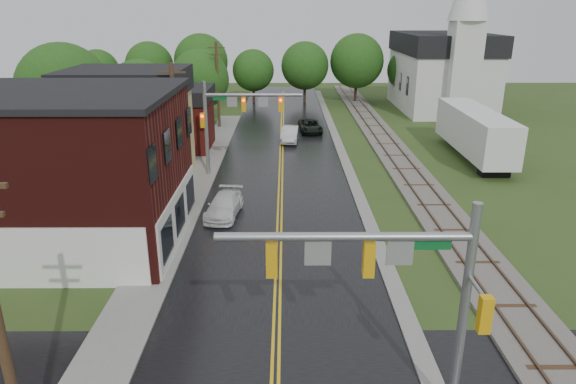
{
  "coord_description": "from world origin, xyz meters",
  "views": [
    {
      "loc": [
        0.38,
        -10.95,
        12.14
      ],
      "look_at": [
        0.49,
        13.26,
        3.5
      ],
      "focal_mm": 32.0,
      "sensor_mm": 36.0,
      "label": 1
    }
  ],
  "objects_px": {
    "brick_building": "(42,170)",
    "suv_dark": "(310,126)",
    "sedan_silver": "(290,134)",
    "tree_left_b": "(66,92)",
    "tree_left_e": "(201,80)",
    "utility_pole_b": "(176,130)",
    "church": "(445,64)",
    "tree_left_c": "(141,92)",
    "traffic_signal_near": "(394,276)",
    "semi_trailer": "(475,131)",
    "traffic_signal_far": "(234,111)",
    "utility_pole_c": "(218,84)",
    "pickup_white": "(224,206)"
  },
  "relations": [
    {
      "from": "sedan_silver",
      "to": "traffic_signal_near",
      "type": "bearing_deg",
      "value": -80.97
    },
    {
      "from": "brick_building",
      "to": "sedan_silver",
      "type": "distance_m",
      "value": 26.5
    },
    {
      "from": "tree_left_b",
      "to": "semi_trailer",
      "type": "height_order",
      "value": "tree_left_b"
    },
    {
      "from": "tree_left_e",
      "to": "pickup_white",
      "type": "bearing_deg",
      "value": -78.75
    },
    {
      "from": "church",
      "to": "tree_left_e",
      "type": "height_order",
      "value": "church"
    },
    {
      "from": "church",
      "to": "sedan_silver",
      "type": "height_order",
      "value": "church"
    },
    {
      "from": "brick_building",
      "to": "tree_left_c",
      "type": "distance_m",
      "value": 24.94
    },
    {
      "from": "traffic_signal_near",
      "to": "semi_trailer",
      "type": "bearing_deg",
      "value": 66.37
    },
    {
      "from": "tree_left_e",
      "to": "semi_trailer",
      "type": "height_order",
      "value": "tree_left_e"
    },
    {
      "from": "utility_pole_c",
      "to": "semi_trailer",
      "type": "relative_size",
      "value": 0.67
    },
    {
      "from": "brick_building",
      "to": "tree_left_e",
      "type": "distance_m",
      "value": 31.12
    },
    {
      "from": "tree_left_e",
      "to": "semi_trailer",
      "type": "relative_size",
      "value": 0.61
    },
    {
      "from": "traffic_signal_far",
      "to": "suv_dark",
      "type": "distance_m",
      "value": 16.56
    },
    {
      "from": "brick_building",
      "to": "tree_left_e",
      "type": "xyz_separation_m",
      "value": [
        3.64,
        30.9,
        0.66
      ]
    },
    {
      "from": "utility_pole_c",
      "to": "pickup_white",
      "type": "height_order",
      "value": "utility_pole_c"
    },
    {
      "from": "brick_building",
      "to": "tree_left_c",
      "type": "bearing_deg",
      "value": 93.14
    },
    {
      "from": "tree_left_b",
      "to": "sedan_silver",
      "type": "bearing_deg",
      "value": 17.2
    },
    {
      "from": "suv_dark",
      "to": "tree_left_e",
      "type": "bearing_deg",
      "value": 154.92
    },
    {
      "from": "brick_building",
      "to": "traffic_signal_near",
      "type": "distance_m",
      "value": 20.6
    },
    {
      "from": "brick_building",
      "to": "pickup_white",
      "type": "relative_size",
      "value": 3.17
    },
    {
      "from": "church",
      "to": "sedan_silver",
      "type": "relative_size",
      "value": 4.48
    },
    {
      "from": "tree_left_b",
      "to": "suv_dark",
      "type": "height_order",
      "value": "tree_left_b"
    },
    {
      "from": "traffic_signal_near",
      "to": "tree_left_b",
      "type": "bearing_deg",
      "value": 125.49
    },
    {
      "from": "suv_dark",
      "to": "sedan_silver",
      "type": "xyz_separation_m",
      "value": [
        -2.15,
        -3.97,
        0.09
      ]
    },
    {
      "from": "church",
      "to": "tree_left_e",
      "type": "xyz_separation_m",
      "value": [
        -28.85,
        -7.84,
        -1.02
      ]
    },
    {
      "from": "utility_pole_c",
      "to": "tree_left_c",
      "type": "height_order",
      "value": "utility_pole_c"
    },
    {
      "from": "utility_pole_c",
      "to": "tree_left_c",
      "type": "relative_size",
      "value": 1.18
    },
    {
      "from": "sedan_silver",
      "to": "pickup_white",
      "type": "height_order",
      "value": "sedan_silver"
    },
    {
      "from": "pickup_white",
      "to": "semi_trailer",
      "type": "bearing_deg",
      "value": 39.58
    },
    {
      "from": "tree_left_c",
      "to": "suv_dark",
      "type": "distance_m",
      "value": 17.32
    },
    {
      "from": "traffic_signal_near",
      "to": "tree_left_c",
      "type": "bearing_deg",
      "value": 114.56
    },
    {
      "from": "church",
      "to": "suv_dark",
      "type": "height_order",
      "value": "church"
    },
    {
      "from": "brick_building",
      "to": "semi_trailer",
      "type": "relative_size",
      "value": 1.07
    },
    {
      "from": "tree_left_b",
      "to": "tree_left_e",
      "type": "bearing_deg",
      "value": 57.26
    },
    {
      "from": "sedan_silver",
      "to": "tree_left_b",
      "type": "bearing_deg",
      "value": -158.06
    },
    {
      "from": "suv_dark",
      "to": "semi_trailer",
      "type": "bearing_deg",
      "value": -41.69
    },
    {
      "from": "traffic_signal_far",
      "to": "tree_left_e",
      "type": "distance_m",
      "value": 19.65
    },
    {
      "from": "brick_building",
      "to": "tree_left_b",
      "type": "height_order",
      "value": "tree_left_b"
    },
    {
      "from": "tree_left_c",
      "to": "semi_trailer",
      "type": "relative_size",
      "value": 0.57
    },
    {
      "from": "pickup_white",
      "to": "tree_left_c",
      "type": "bearing_deg",
      "value": 122.7
    },
    {
      "from": "traffic_signal_far",
      "to": "pickup_white",
      "type": "xyz_separation_m",
      "value": [
        0.03,
        -8.28,
        -4.32
      ]
    },
    {
      "from": "traffic_signal_far",
      "to": "semi_trailer",
      "type": "xyz_separation_m",
      "value": [
        19.92,
        4.67,
        -2.54
      ]
    },
    {
      "from": "traffic_signal_far",
      "to": "suv_dark",
      "type": "xyz_separation_m",
      "value": [
        6.42,
        14.64,
        -4.33
      ]
    },
    {
      "from": "brick_building",
      "to": "suv_dark",
      "type": "relative_size",
      "value": 3.07
    },
    {
      "from": "utility_pole_b",
      "to": "tree_left_e",
      "type": "xyz_separation_m",
      "value": [
        -2.05,
        23.9,
        0.09
      ]
    },
    {
      "from": "brick_building",
      "to": "utility_pole_c",
      "type": "bearing_deg",
      "value": 78.91
    },
    {
      "from": "tree_left_c",
      "to": "traffic_signal_near",
      "type": "bearing_deg",
      "value": -65.44
    },
    {
      "from": "tree_left_b",
      "to": "tree_left_c",
      "type": "height_order",
      "value": "tree_left_b"
    },
    {
      "from": "church",
      "to": "utility_pole_c",
      "type": "bearing_deg",
      "value": -160.03
    },
    {
      "from": "tree_left_b",
      "to": "suv_dark",
      "type": "bearing_deg",
      "value": 25.1
    }
  ]
}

